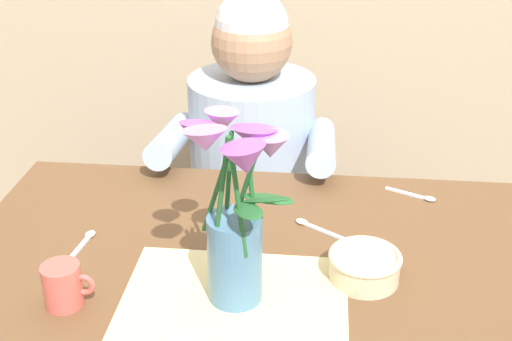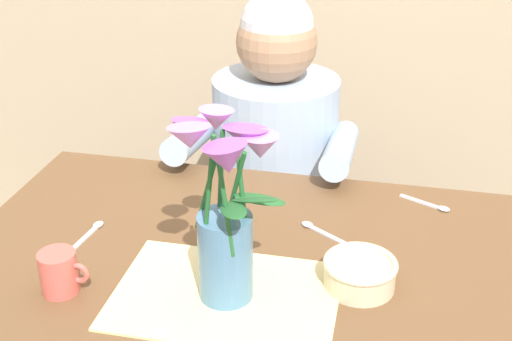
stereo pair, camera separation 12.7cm
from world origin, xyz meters
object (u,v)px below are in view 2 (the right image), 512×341
object	(u,v)px
flower_vase	(225,213)
ceramic_bowl	(360,272)
seated_person	(274,193)
tea_cup	(60,272)

from	to	relation	value
flower_vase	ceramic_bowl	size ratio (longest dim) A/B	2.66
flower_vase	ceramic_bowl	bearing A→B (deg)	21.19
seated_person	tea_cup	distance (m)	0.83
ceramic_bowl	tea_cup	bearing A→B (deg)	-166.30
seated_person	tea_cup	xyz separation A→B (m)	(-0.25, -0.77, 0.22)
seated_person	flower_vase	size ratio (longest dim) A/B	3.14
ceramic_bowl	tea_cup	world-z (taller)	tea_cup
ceramic_bowl	seated_person	bearing A→B (deg)	113.54
ceramic_bowl	tea_cup	distance (m)	0.54
flower_vase	tea_cup	world-z (taller)	flower_vase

